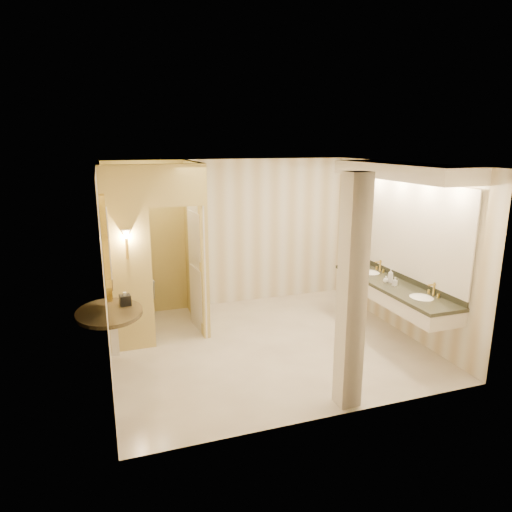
% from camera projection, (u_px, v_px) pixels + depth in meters
% --- Properties ---
extents(floor, '(4.50, 4.50, 0.00)m').
position_uv_depth(floor, '(266.00, 344.00, 6.95)').
color(floor, white).
rests_on(floor, ground).
extents(ceiling, '(4.50, 4.50, 0.00)m').
position_uv_depth(ceiling, '(268.00, 164.00, 6.29)').
color(ceiling, white).
rests_on(ceiling, wall_back).
extents(wall_back, '(4.50, 0.02, 2.70)m').
position_uv_depth(wall_back, '(230.00, 233.00, 8.46)').
color(wall_back, silver).
rests_on(wall_back, floor).
extents(wall_front, '(4.50, 0.02, 2.70)m').
position_uv_depth(wall_front, '(332.00, 304.00, 4.78)').
color(wall_front, silver).
rests_on(wall_front, floor).
extents(wall_left, '(0.02, 4.00, 2.70)m').
position_uv_depth(wall_left, '(104.00, 273.00, 5.92)').
color(wall_left, silver).
rests_on(wall_left, floor).
extents(wall_right, '(0.02, 4.00, 2.70)m').
position_uv_depth(wall_right, '(398.00, 247.00, 7.32)').
color(wall_right, silver).
rests_on(wall_right, floor).
extents(toilet_closet, '(1.50, 1.55, 2.70)m').
position_uv_depth(toilet_closet, '(179.00, 247.00, 7.16)').
color(toilet_closet, '#F4E57F').
rests_on(toilet_closet, floor).
extents(wall_sconce, '(0.14, 0.14, 0.42)m').
position_uv_depth(wall_sconce, '(126.00, 236.00, 6.32)').
color(wall_sconce, gold).
rests_on(wall_sconce, toilet_closet).
extents(vanity, '(0.75, 2.66, 2.09)m').
position_uv_depth(vanity, '(399.00, 236.00, 6.85)').
color(vanity, silver).
rests_on(vanity, floor).
extents(console_shelf, '(1.06, 1.06, 1.98)m').
position_uv_depth(console_shelf, '(108.00, 276.00, 5.79)').
color(console_shelf, black).
rests_on(console_shelf, floor).
extents(pillar, '(0.25, 0.25, 2.70)m').
position_uv_depth(pillar, '(352.00, 294.00, 5.07)').
color(pillar, silver).
rests_on(pillar, floor).
extents(tissue_box, '(0.15, 0.15, 0.14)m').
position_uv_depth(tissue_box, '(125.00, 300.00, 6.09)').
color(tissue_box, black).
rests_on(tissue_box, console_shelf).
extents(toilet, '(0.53, 0.81, 0.77)m').
position_uv_depth(toilet, '(138.00, 297.00, 7.92)').
color(toilet, white).
rests_on(toilet, floor).
extents(soap_bottle_a, '(0.07, 0.07, 0.13)m').
position_uv_depth(soap_bottle_a, '(395.00, 281.00, 6.91)').
color(soap_bottle_a, beige).
rests_on(soap_bottle_a, vanity).
extents(soap_bottle_b, '(0.10, 0.10, 0.10)m').
position_uv_depth(soap_bottle_b, '(386.00, 279.00, 7.06)').
color(soap_bottle_b, silver).
rests_on(soap_bottle_b, vanity).
extents(soap_bottle_c, '(0.11, 0.11, 0.22)m').
position_uv_depth(soap_bottle_c, '(390.00, 276.00, 7.05)').
color(soap_bottle_c, '#C6B28C').
rests_on(soap_bottle_c, vanity).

